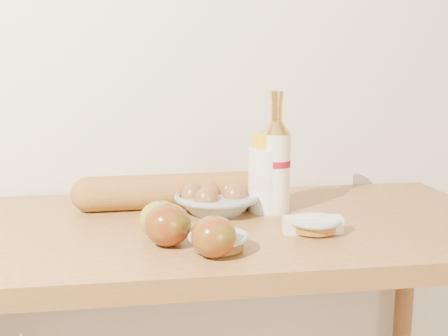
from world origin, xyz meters
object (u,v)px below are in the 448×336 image
(bourbon_bottle, at_px, (275,164))
(baguette, at_px, (177,191))
(cream_bottle, at_px, (268,175))
(table, at_px, (222,277))
(egg_bowl, at_px, (216,200))

(bourbon_bottle, height_order, baguette, bourbon_bottle)
(cream_bottle, relative_size, baguette, 0.37)
(bourbon_bottle, bearing_deg, table, -154.78)
(bourbon_bottle, height_order, cream_bottle, bourbon_bottle)
(bourbon_bottle, height_order, egg_bowl, bourbon_bottle)
(cream_bottle, xyz_separation_m, baguette, (-0.20, 0.06, -0.04))
(table, xyz_separation_m, baguette, (-0.08, 0.13, 0.16))
(egg_bowl, relative_size, baguette, 0.51)
(bourbon_bottle, xyz_separation_m, baguette, (-0.21, 0.07, -0.07))
(egg_bowl, bearing_deg, bourbon_bottle, -7.38)
(cream_bottle, distance_m, baguette, 0.21)
(bourbon_bottle, bearing_deg, egg_bowl, 173.48)
(bourbon_bottle, bearing_deg, cream_bottle, 134.13)
(cream_bottle, bearing_deg, baguette, 140.54)
(egg_bowl, height_order, baguette, baguette)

